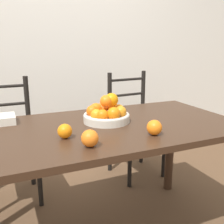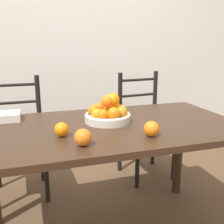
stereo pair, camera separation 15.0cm
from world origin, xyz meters
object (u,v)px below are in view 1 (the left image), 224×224
(fruit_bowl, at_px, (106,113))
(orange_loose_0, at_px, (90,138))
(orange_loose_1, at_px, (65,131))
(chair_left, at_px, (8,144))
(orange_loose_2, at_px, (154,128))
(chair_right, at_px, (134,127))

(fruit_bowl, distance_m, orange_loose_0, 0.41)
(orange_loose_1, relative_size, chair_left, 0.08)
(orange_loose_1, bearing_deg, fruit_bowl, 31.77)
(orange_loose_2, relative_size, chair_left, 0.08)
(fruit_bowl, height_order, chair_right, chair_right)
(orange_loose_1, height_order, orange_loose_2, orange_loose_2)
(fruit_bowl, height_order, orange_loose_2, fruit_bowl)
(orange_loose_1, xyz_separation_m, chair_right, (0.86, 0.86, -0.34))
(orange_loose_0, bearing_deg, orange_loose_1, 116.29)
(orange_loose_1, bearing_deg, chair_right, 44.95)
(fruit_bowl, distance_m, chair_left, 0.95)
(orange_loose_0, bearing_deg, chair_right, 52.42)
(orange_loose_0, height_order, orange_loose_1, orange_loose_0)
(fruit_bowl, xyz_separation_m, orange_loose_2, (0.13, -0.32, -0.01))
(orange_loose_0, distance_m, chair_left, 1.12)
(fruit_bowl, bearing_deg, orange_loose_2, -67.29)
(chair_left, bearing_deg, orange_loose_1, -74.81)
(orange_loose_0, distance_m, orange_loose_1, 0.18)
(fruit_bowl, xyz_separation_m, chair_right, (0.56, 0.67, -0.35))
(orange_loose_1, xyz_separation_m, chair_left, (-0.26, 0.86, -0.34))
(fruit_bowl, bearing_deg, orange_loose_1, -148.23)
(orange_loose_2, height_order, chair_left, chair_left)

